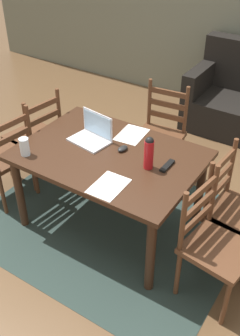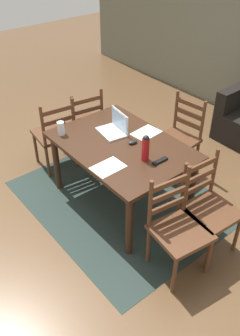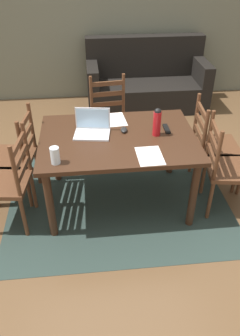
% 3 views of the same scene
% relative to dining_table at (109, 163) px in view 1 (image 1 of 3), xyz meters
% --- Properties ---
extents(ground_plane, '(14.00, 14.00, 0.00)m').
position_rel_dining_table_xyz_m(ground_plane, '(0.00, 0.00, -0.65)').
color(ground_plane, brown).
extents(area_rug, '(2.21, 1.79, 0.01)m').
position_rel_dining_table_xyz_m(area_rug, '(0.00, 0.00, -0.65)').
color(area_rug, '#283833').
rests_on(area_rug, ground).
extents(dining_table, '(1.42, 1.01, 0.74)m').
position_rel_dining_table_xyz_m(dining_table, '(0.00, 0.00, 0.00)').
color(dining_table, '#382114').
rests_on(dining_table, ground).
extents(chair_right_near, '(0.50, 0.50, 0.95)m').
position_rel_dining_table_xyz_m(chair_right_near, '(1.00, -0.20, -0.19)').
color(chair_right_near, '#56331E').
rests_on(chair_right_near, ground).
extents(chair_far_head, '(0.48, 0.48, 0.95)m').
position_rel_dining_table_xyz_m(chair_far_head, '(-0.00, 0.87, -0.19)').
color(chair_far_head, '#56331E').
rests_on(chair_far_head, ground).
extents(chair_left_far, '(0.50, 0.50, 0.95)m').
position_rel_dining_table_xyz_m(chair_left_far, '(-1.00, 0.20, -0.19)').
color(chair_left_far, '#56331E').
rests_on(chair_left_far, ground).
extents(chair_left_near, '(0.49, 0.49, 0.95)m').
position_rel_dining_table_xyz_m(chair_left_near, '(-1.00, -0.21, -0.19)').
color(chair_left_near, '#56331E').
rests_on(chair_left_near, ground).
extents(chair_right_far, '(0.47, 0.47, 0.95)m').
position_rel_dining_table_xyz_m(chair_right_far, '(1.00, 0.20, -0.19)').
color(chair_right_far, '#56331E').
rests_on(chair_right_far, ground).
extents(laptop, '(0.35, 0.27, 0.23)m').
position_rel_dining_table_xyz_m(laptop, '(-0.23, 0.10, 0.15)').
color(laptop, silver).
rests_on(laptop, dining_table).
extents(water_bottle, '(0.07, 0.07, 0.26)m').
position_rel_dining_table_xyz_m(water_bottle, '(0.35, -0.00, 0.23)').
color(water_bottle, '#A81419').
rests_on(water_bottle, dining_table).
extents(drinking_glass, '(0.08, 0.08, 0.14)m').
position_rel_dining_table_xyz_m(drinking_glass, '(-0.54, -0.37, 0.16)').
color(drinking_glass, silver).
rests_on(drinking_glass, dining_table).
extents(computer_mouse, '(0.07, 0.11, 0.03)m').
position_rel_dining_table_xyz_m(computer_mouse, '(0.07, 0.09, 0.11)').
color(computer_mouse, black).
rests_on(computer_mouse, dining_table).
extents(tv_remote, '(0.04, 0.17, 0.02)m').
position_rel_dining_table_xyz_m(tv_remote, '(0.47, 0.09, 0.10)').
color(tv_remote, black).
rests_on(tv_remote, dining_table).
extents(paper_stack_left, '(0.22, 0.30, 0.00)m').
position_rel_dining_table_xyz_m(paper_stack_left, '(0.23, -0.35, 0.09)').
color(paper_stack_left, white).
rests_on(paper_stack_left, dining_table).
extents(paper_stack_right, '(0.24, 0.31, 0.00)m').
position_rel_dining_table_xyz_m(paper_stack_right, '(0.00, 0.34, 0.09)').
color(paper_stack_right, white).
rests_on(paper_stack_right, dining_table).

